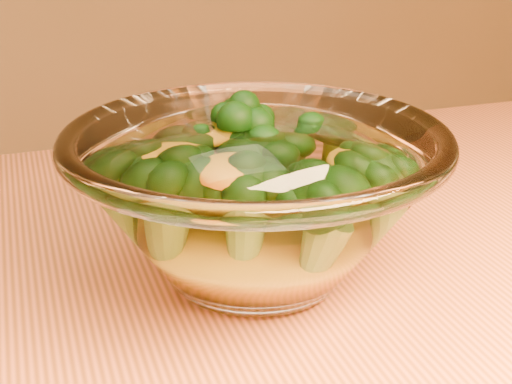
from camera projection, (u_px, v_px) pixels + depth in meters
glass_bowl at (256, 200)px, 0.45m from camera, size 0.24×0.24×0.11m
cheese_sauce at (256, 232)px, 0.45m from camera, size 0.12×0.12×0.03m
broccoli_heap at (252, 174)px, 0.45m from camera, size 0.17×0.17×0.08m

